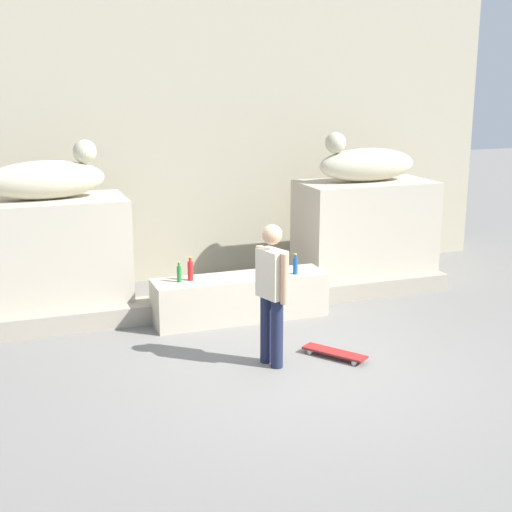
% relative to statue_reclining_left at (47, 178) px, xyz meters
% --- Properties ---
extents(ground_plane, '(40.00, 40.00, 0.00)m').
position_rel_statue_reclining_left_xyz_m(ground_plane, '(2.38, -2.88, -1.94)').
color(ground_plane, slate).
extents(facade_wall, '(10.59, 0.60, 5.59)m').
position_rel_statue_reclining_left_xyz_m(facade_wall, '(2.38, 1.63, 0.85)').
color(facade_wall, '#ABA38A').
rests_on(facade_wall, ground_plane).
extents(pedestal_left, '(2.10, 1.12, 1.66)m').
position_rel_statue_reclining_left_xyz_m(pedestal_left, '(-0.04, -0.00, -1.11)').
color(pedestal_left, '#B7AD99').
rests_on(pedestal_left, ground_plane).
extents(pedestal_right, '(2.10, 1.12, 1.66)m').
position_rel_statue_reclining_left_xyz_m(pedestal_right, '(4.80, -0.00, -1.11)').
color(pedestal_right, '#B7AD99').
rests_on(pedestal_right, ground_plane).
extents(statue_reclining_left, '(1.63, 0.66, 0.78)m').
position_rel_statue_reclining_left_xyz_m(statue_reclining_left, '(0.00, 0.00, 0.00)').
color(statue_reclining_left, beige).
rests_on(statue_reclining_left, pedestal_left).
extents(statue_reclining_right, '(1.61, 0.58, 0.78)m').
position_rel_statue_reclining_left_xyz_m(statue_reclining_right, '(4.77, -0.00, 0.00)').
color(statue_reclining_right, beige).
rests_on(statue_reclining_right, pedestal_right).
extents(ledge_block, '(2.41, 0.61, 0.61)m').
position_rel_statue_reclining_left_xyz_m(ledge_block, '(2.38, -0.98, -1.64)').
color(ledge_block, '#B7AD99').
rests_on(ledge_block, ground_plane).
extents(skater, '(0.30, 0.52, 1.67)m').
position_rel_statue_reclining_left_xyz_m(skater, '(2.20, -2.65, -1.02)').
color(skater, '#1E233F').
rests_on(skater, ground_plane).
extents(skateboard, '(0.62, 0.77, 0.08)m').
position_rel_statue_reclining_left_xyz_m(skateboard, '(2.98, -2.72, -1.88)').
color(skateboard, maroon).
rests_on(skateboard, ground_plane).
extents(bottle_green, '(0.06, 0.06, 0.28)m').
position_rel_statue_reclining_left_xyz_m(bottle_green, '(1.53, -0.96, -1.22)').
color(bottle_green, '#1E722D').
rests_on(bottle_green, ledge_block).
extents(bottle_red, '(0.07, 0.07, 0.33)m').
position_rel_statue_reclining_left_xyz_m(bottle_red, '(1.69, -0.94, -1.20)').
color(bottle_red, red).
rests_on(bottle_red, ledge_block).
extents(bottle_blue, '(0.07, 0.07, 0.29)m').
position_rel_statue_reclining_left_xyz_m(bottle_blue, '(3.14, -1.12, -1.22)').
color(bottle_blue, '#194C99').
rests_on(bottle_blue, ledge_block).
extents(stair_step, '(6.94, 0.50, 0.26)m').
position_rel_statue_reclining_left_xyz_m(stair_step, '(2.38, -0.58, -1.81)').
color(stair_step, gray).
rests_on(stair_step, ground_plane).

